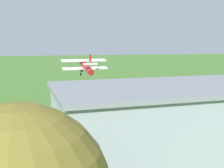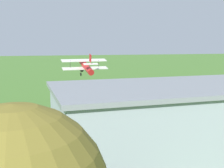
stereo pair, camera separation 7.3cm
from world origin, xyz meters
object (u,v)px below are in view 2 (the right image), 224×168
Objects in this scene: biplane at (86,66)px; car_yellow at (62,121)px; person_watching_takeoff at (84,116)px; person_at_fence_line at (108,112)px; car_green at (4,124)px; hangar at (213,121)px.

biplane is 19.23m from car_yellow.
person_watching_takeoff reaches higher than person_at_fence_line.
biplane is 2.13× the size of car_green.
person_watching_takeoff is (2.80, 15.26, -5.58)m from biplane.
car_green is 14.01m from person_at_fence_line.
car_yellow is 2.42× the size of person_at_fence_line.
biplane is 2.17× the size of car_yellow.
hangar is 7.13× the size of car_green.
car_green is at bearing -6.88° from car_yellow.
car_green is 2.42× the size of person_watching_takeoff.
car_yellow is 2.37× the size of person_watching_takeoff.
person_watching_takeoff is (-10.18, -1.31, 0.02)m from car_green.
car_green is at bearing 51.93° from biplane.
hangar is 31.36m from biplane.
car_green is (7.07, -0.85, -0.02)m from car_yellow.
car_yellow is at bearing -45.34° from hangar.
car_yellow is at bearing 34.78° from person_watching_takeoff.
hangar is 17.61× the size of person_at_fence_line.
person_at_fence_line is at bearing -69.35° from hangar.
person_watching_takeoff is at bearing -145.22° from car_yellow.
hangar reaches higher than person_watching_takeoff.
biplane is 15.28m from person_at_fence_line.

